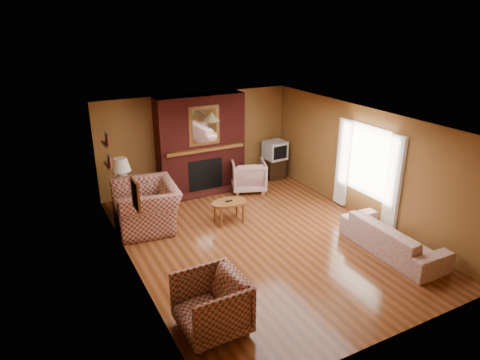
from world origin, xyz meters
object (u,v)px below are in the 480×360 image
floral_sofa (393,238)px  coffee_table (229,204)px  plaid_loveseat (146,206)px  side_table (125,200)px  fireplace (201,144)px  table_lamp (122,171)px  tv_stand (274,168)px  crt_tv (275,150)px  floral_armchair (248,175)px  plaid_armchair (211,305)px

floral_sofa → coffee_table: floral_sofa is taller
plaid_loveseat → side_table: size_ratio=2.32×
fireplace → table_lamp: fireplace is taller
fireplace → tv_stand: 2.25m
table_lamp → crt_tv: size_ratio=1.21×
floral_sofa → tv_stand: (0.15, 4.38, -0.03)m
fireplace → side_table: 2.34m
fireplace → floral_armchair: bearing=-31.9°
tv_stand → plaid_armchair: bearing=-126.4°
plaid_loveseat → coffee_table: size_ratio=1.82×
fireplace → floral_sofa: bearing=-67.4°
floral_armchair → crt_tv: (1.05, 0.43, 0.40)m
crt_tv → floral_armchair: bearing=-157.6°
plaid_armchair → coffee_table: 3.39m
fireplace → table_lamp: size_ratio=3.56×
side_table → crt_tv: size_ratio=1.11×
fireplace → floral_sofa: (1.90, -4.57, -0.88)m
plaid_armchair → crt_tv: crt_tv is taller
table_lamp → fireplace: bearing=14.3°
fireplace → table_lamp: 2.18m
plaid_loveseat → coffee_table: bearing=75.5°
floral_sofa → side_table: bearing=45.6°
plaid_loveseat → table_lamp: bearing=-158.2°
tv_stand → table_lamp: bearing=-171.5°
floral_armchair → tv_stand: size_ratio=1.56×
plaid_armchair → floral_sofa: bearing=94.7°
fireplace → crt_tv: size_ratio=4.32×
plaid_loveseat → tv_stand: size_ratio=2.63×
side_table → tv_stand: size_ratio=1.13×
fireplace → crt_tv: fireplace is taller
floral_sofa → floral_armchair: bearing=13.7°
plaid_armchair → crt_tv: size_ratio=1.67×
plaid_armchair → table_lamp: 4.44m
plaid_armchair → floral_armchair: size_ratio=1.09×
plaid_loveseat → crt_tv: crt_tv is taller
floral_armchair → tv_stand: (1.05, 0.44, -0.11)m
floral_sofa → crt_tv: (0.15, 4.38, 0.49)m
floral_armchair → side_table: size_ratio=1.38×
plaid_armchair → floral_armchair: (2.95, 4.31, -0.03)m
tv_stand → side_table: bearing=-171.5°
floral_armchair → tv_stand: floral_armchair is taller
plaid_armchair → crt_tv: (4.00, 4.75, 0.37)m
plaid_loveseat → table_lamp: 1.06m
fireplace → floral_armchair: size_ratio=2.82×
coffee_table → crt_tv: size_ratio=1.41×
plaid_loveseat → side_table: bearing=-158.2°
plaid_loveseat → tv_stand: plaid_loveseat is taller
plaid_loveseat → floral_armchair: plaid_loveseat is taller
fireplace → tv_stand: fireplace is taller
table_lamp → side_table: bearing=0.0°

